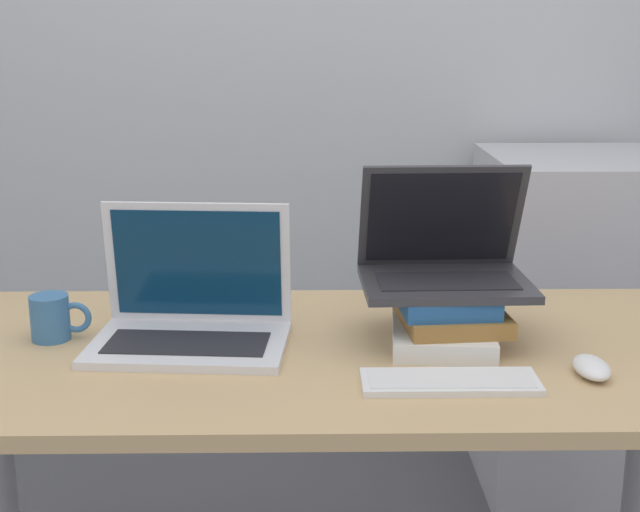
# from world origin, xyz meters

# --- Properties ---
(wall_back) EXTENTS (8.00, 0.05, 2.70)m
(wall_back) POSITION_xyz_m (0.00, 1.64, 1.35)
(wall_back) COLOR silver
(wall_back) RESTS_ON ground_plane
(desk) EXTENTS (1.62, 0.74, 0.76)m
(desk) POSITION_xyz_m (0.00, 0.37, 0.68)
(desk) COLOR tan
(desk) RESTS_ON ground_plane
(laptop_left) EXTENTS (0.39, 0.28, 0.26)m
(laptop_left) POSITION_xyz_m (-0.26, 0.40, 0.82)
(laptop_left) COLOR silver
(laptop_left) RESTS_ON desk
(book_stack) EXTENTS (0.23, 0.29, 0.11)m
(book_stack) POSITION_xyz_m (0.23, 0.41, 0.81)
(book_stack) COLOR white
(book_stack) RESTS_ON desk
(laptop_on_books) EXTENTS (0.33, 0.25, 0.23)m
(laptop_on_books) POSITION_xyz_m (0.23, 0.44, 0.92)
(laptop_on_books) COLOR #333338
(laptop_on_books) RESTS_ON book_stack
(wireless_keyboard) EXTENTS (0.30, 0.11, 0.01)m
(wireless_keyboard) POSITION_xyz_m (0.21, 0.18, 0.77)
(wireless_keyboard) COLOR white
(wireless_keyboard) RESTS_ON desk
(mouse) EXTENTS (0.06, 0.11, 0.03)m
(mouse) POSITION_xyz_m (0.47, 0.22, 0.78)
(mouse) COLOR white
(mouse) RESTS_ON desk
(mug) EXTENTS (0.12, 0.08, 0.09)m
(mug) POSITION_xyz_m (-0.53, 0.42, 0.81)
(mug) COLOR teal
(mug) RESTS_ON desk
(mini_fridge) EXTENTS (0.51, 0.58, 1.00)m
(mini_fridge) POSITION_xyz_m (0.75, 1.28, 0.50)
(mini_fridge) COLOR silver
(mini_fridge) RESTS_ON ground_plane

